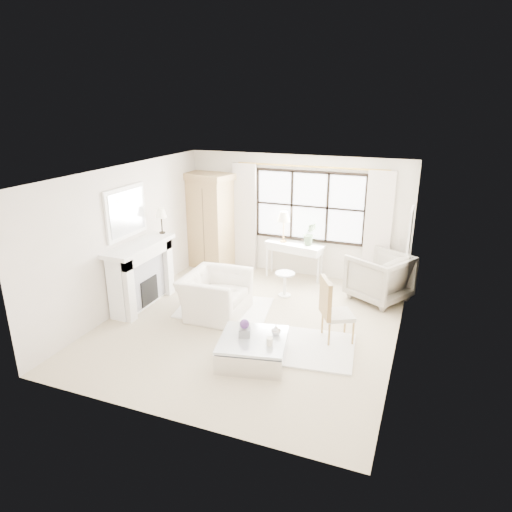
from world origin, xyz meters
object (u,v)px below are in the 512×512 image
Objects in this scene: club_armchair at (215,294)px; coffee_table at (253,350)px; armoire at (210,221)px; console_table at (294,260)px.

coffee_table is (1.24, -1.23, -0.21)m from club_armchair.
armoire reaches higher than club_armchair.
club_armchair reaches higher than coffee_table.
coffee_table is (0.42, -3.57, -0.22)m from console_table.
console_table is at bearing -20.46° from club_armchair.
armoire reaches higher than coffee_table.
console_table is 1.12× the size of club_armchair.
club_armchair is 1.03× the size of coffee_table.
coffee_table is (2.48, -3.50, -0.96)m from armoire.
console_table is (2.06, 0.07, -0.74)m from armoire.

